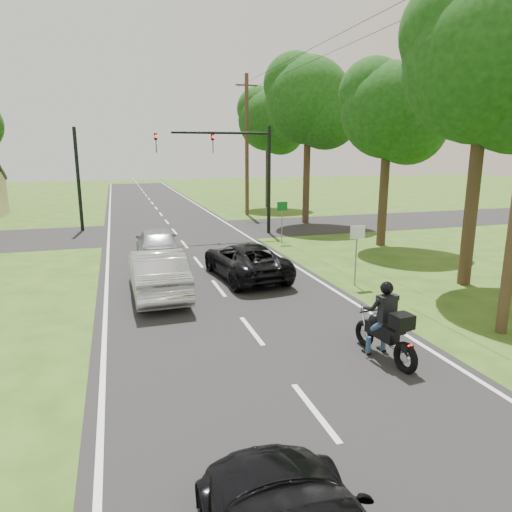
% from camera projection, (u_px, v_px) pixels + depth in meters
% --- Properties ---
extents(ground, '(140.00, 140.00, 0.00)m').
position_uv_depth(ground, '(252.00, 331.00, 12.00)').
color(ground, '#2B4914').
rests_on(ground, ground).
extents(road, '(8.00, 100.00, 0.01)m').
position_uv_depth(road, '(191.00, 253.00, 21.31)').
color(road, black).
rests_on(road, ground).
extents(cross_road, '(60.00, 7.00, 0.01)m').
position_uv_depth(cross_road, '(174.00, 232.00, 26.90)').
color(cross_road, black).
rests_on(cross_road, ground).
extents(motorcycle_rider, '(0.64, 2.13, 1.84)m').
position_uv_depth(motorcycle_rider, '(387.00, 329.00, 10.21)').
color(motorcycle_rider, black).
rests_on(motorcycle_rider, ground).
extents(dark_suv, '(2.58, 4.86, 1.30)m').
position_uv_depth(dark_suv, '(245.00, 260.00, 16.98)').
color(dark_suv, black).
rests_on(dark_suv, road).
extents(silver_sedan, '(1.71, 4.69, 1.53)m').
position_uv_depth(silver_sedan, '(157.00, 272.00, 14.81)').
color(silver_sedan, silver).
rests_on(silver_sedan, road).
extents(silver_suv, '(1.89, 4.42, 1.49)m').
position_uv_depth(silver_suv, '(157.00, 243.00, 19.61)').
color(silver_suv, '#A8ACB0').
rests_on(silver_suv, road).
extents(traffic_signal, '(6.38, 0.44, 6.00)m').
position_uv_depth(traffic_signal, '(237.00, 161.00, 25.07)').
color(traffic_signal, black).
rests_on(traffic_signal, ground).
extents(signal_pole_far, '(0.20, 0.20, 6.00)m').
position_uv_depth(signal_pole_far, '(78.00, 180.00, 26.60)').
color(signal_pole_far, black).
rests_on(signal_pole_far, ground).
extents(utility_pole_far, '(1.60, 0.28, 10.00)m').
position_uv_depth(utility_pole_far, '(247.00, 145.00, 33.14)').
color(utility_pole_far, '#4D3823').
rests_on(utility_pole_far, ground).
extents(sign_white, '(0.55, 0.07, 2.12)m').
position_uv_depth(sign_white, '(357.00, 241.00, 15.76)').
color(sign_white, slate).
rests_on(sign_white, ground).
extents(sign_green, '(0.55, 0.07, 2.12)m').
position_uv_depth(sign_green, '(282.00, 212.00, 23.27)').
color(sign_green, slate).
rests_on(sign_green, ground).
extents(tree_row_b, '(5.60, 5.43, 10.06)m').
position_uv_depth(tree_row_b, '(499.00, 71.00, 14.57)').
color(tree_row_b, '#332316').
rests_on(tree_row_b, ground).
extents(tree_row_c, '(4.80, 4.65, 8.76)m').
position_uv_depth(tree_row_c, '(395.00, 117.00, 21.60)').
color(tree_row_c, '#332316').
rests_on(tree_row_c, ground).
extents(tree_row_d, '(5.76, 5.58, 10.45)m').
position_uv_depth(tree_row_d, '(314.00, 106.00, 28.56)').
color(tree_row_d, '#332316').
rests_on(tree_row_d, ground).
extents(tree_row_e, '(5.28, 5.12, 9.61)m').
position_uv_depth(tree_row_e, '(273.00, 124.00, 37.21)').
color(tree_row_e, '#332316').
rests_on(tree_row_e, ground).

